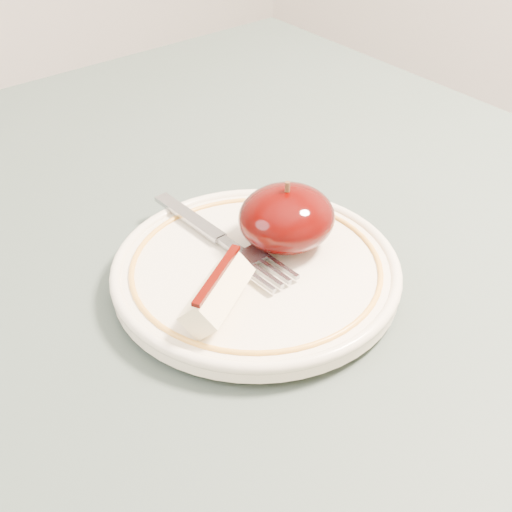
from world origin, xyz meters
TOP-DOWN VIEW (x-y plane):
  - table at (0.00, 0.00)m, footprint 0.90×0.90m
  - plate at (0.04, -0.03)m, footprint 0.22×0.22m
  - apple_half at (0.07, -0.02)m, footprint 0.08×0.07m
  - apple_wedge at (-0.02, -0.05)m, footprint 0.07×0.06m
  - fork at (0.03, 0.01)m, footprint 0.03×0.16m

SIDE VIEW (x-z plane):
  - table at x=0.00m, z-range 0.29..1.04m
  - plate at x=0.04m, z-range 0.75..0.77m
  - fork at x=0.03m, z-range 0.77..0.78m
  - apple_wedge at x=-0.02m, z-range 0.77..0.80m
  - apple_half at x=0.07m, z-range 0.76..0.82m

